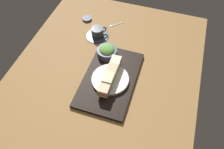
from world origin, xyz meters
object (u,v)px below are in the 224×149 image
(coffee_cup, at_px, (98,33))
(small_sauce_dish, at_px, (87,19))
(sandwich_nearmost, at_px, (104,89))
(sandwich_farmost, at_px, (115,63))
(teaspoon, at_px, (113,25))
(salad_bowl, at_px, (107,51))
(sandwich_inner_near, at_px, (108,80))
(sandwich_inner_far, at_px, (112,71))
(sandwich_plate, at_px, (110,79))

(coffee_cup, height_order, small_sauce_dish, coffee_cup)
(sandwich_nearmost, height_order, sandwich_farmost, sandwich_farmost)
(sandwich_farmost, bearing_deg, teaspoon, 19.37)
(salad_bowl, bearing_deg, small_sauce_dish, 40.75)
(sandwich_inner_near, height_order, sandwich_inner_far, sandwich_inner_near)
(sandwich_farmost, height_order, coffee_cup, sandwich_farmost)
(salad_bowl, bearing_deg, coffee_cup, 37.16)
(sandwich_inner_far, bearing_deg, sandwich_plate, 179.19)
(sandwich_nearmost, relative_size, sandwich_farmost, 1.00)
(sandwich_nearmost, distance_m, sandwich_farmost, 0.17)
(sandwich_nearmost, distance_m, teaspoon, 0.53)
(sandwich_inner_far, bearing_deg, salad_bowl, 28.24)
(small_sauce_dish, xyz_separation_m, teaspoon, (-0.00, -0.18, -0.00))
(coffee_cup, distance_m, small_sauce_dish, 0.17)
(small_sauce_dish, bearing_deg, sandwich_inner_far, -143.06)
(sandwich_plate, relative_size, coffee_cup, 1.37)
(teaspoon, bearing_deg, coffee_cup, 152.55)
(sandwich_inner_near, bearing_deg, sandwich_inner_far, -0.81)
(sandwich_nearmost, height_order, salad_bowl, sandwich_nearmost)
(sandwich_farmost, bearing_deg, small_sauce_dish, 41.25)
(sandwich_inner_near, distance_m, coffee_cup, 0.39)
(small_sauce_dish, bearing_deg, salad_bowl, -139.25)
(sandwich_nearmost, xyz_separation_m, teaspoon, (0.51, 0.12, -0.06))
(sandwich_inner_near, height_order, small_sauce_dish, sandwich_inner_near)
(sandwich_inner_near, height_order, sandwich_farmost, sandwich_inner_near)
(sandwich_inner_near, relative_size, teaspoon, 0.85)
(sandwich_nearmost, xyz_separation_m, salad_bowl, (0.25, 0.07, -0.01))
(sandwich_inner_near, bearing_deg, teaspoon, 14.63)
(small_sauce_dish, bearing_deg, coffee_cup, -135.47)
(sandwich_farmost, relative_size, small_sauce_dish, 1.15)
(sandwich_plate, xyz_separation_m, sandwich_farmost, (0.08, -0.00, 0.03))
(sandwich_farmost, relative_size, coffee_cup, 0.49)
(sandwich_nearmost, bearing_deg, sandwich_plate, -0.81)
(sandwich_nearmost, bearing_deg, sandwich_farmost, -0.81)
(sandwich_nearmost, relative_size, coffee_cup, 0.49)
(sandwich_inner_far, xyz_separation_m, salad_bowl, (0.14, 0.07, -0.02))
(sandwich_inner_near, distance_m, salad_bowl, 0.21)
(sandwich_plate, bearing_deg, sandwich_inner_near, 179.19)
(sandwich_plate, relative_size, teaspoon, 2.23)
(sandwich_plate, xyz_separation_m, sandwich_inner_near, (-0.03, 0.00, 0.04))
(sandwich_nearmost, relative_size, sandwich_inner_near, 0.95)
(sandwich_inner_far, bearing_deg, sandwich_farmost, -0.81)
(sandwich_nearmost, xyz_separation_m, sandwich_farmost, (0.17, -0.00, 0.00))
(sandwich_inner_near, xyz_separation_m, salad_bowl, (0.19, 0.07, -0.02))
(sandwich_plate, height_order, sandwich_inner_far, sandwich_inner_far)
(sandwich_plate, height_order, coffee_cup, coffee_cup)
(sandwich_farmost, xyz_separation_m, small_sauce_dish, (0.35, 0.30, -0.05))
(teaspoon, bearing_deg, sandwich_inner_near, -165.37)
(sandwich_inner_near, xyz_separation_m, sandwich_inner_far, (0.06, -0.00, -0.00))
(sandwich_inner_far, distance_m, salad_bowl, 0.16)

